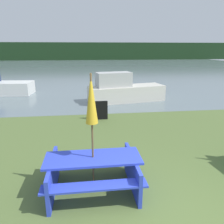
% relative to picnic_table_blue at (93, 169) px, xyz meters
% --- Properties ---
extents(water, '(60.00, 50.00, 0.00)m').
position_rel_picnic_table_blue_xyz_m(water, '(1.01, 30.23, -0.45)').
color(water, slate).
rests_on(water, ground_plane).
extents(far_treeline, '(80.00, 1.60, 4.00)m').
position_rel_picnic_table_blue_xyz_m(far_treeline, '(1.01, 50.23, 1.55)').
color(far_treeline, '#193319').
rests_on(far_treeline, water).
extents(picnic_table_blue, '(1.88, 1.38, 0.72)m').
position_rel_picnic_table_blue_xyz_m(picnic_table_blue, '(0.00, 0.00, 0.00)').
color(picnic_table_blue, blue).
rests_on(picnic_table_blue, ground_plane).
extents(umbrella_gold, '(0.23, 0.23, 2.35)m').
position_rel_picnic_table_blue_xyz_m(umbrella_gold, '(0.00, 0.00, 1.40)').
color(umbrella_gold, brown).
rests_on(umbrella_gold, ground_plane).
extents(boat, '(4.21, 1.96, 1.56)m').
position_rel_picnic_table_blue_xyz_m(boat, '(1.95, 7.46, 0.13)').
color(boat, beige).
rests_on(boat, water).
extents(signboard, '(0.55, 0.08, 0.75)m').
position_rel_picnic_table_blue_xyz_m(signboard, '(0.49, 4.51, -0.07)').
color(signboard, black).
rests_on(signboard, ground_plane).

